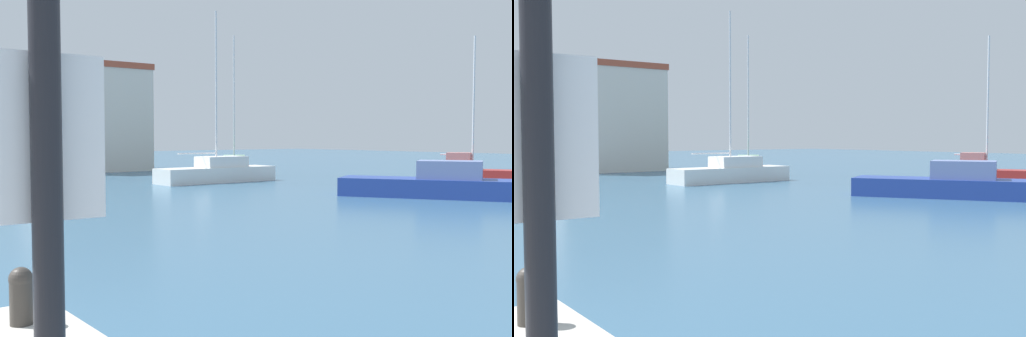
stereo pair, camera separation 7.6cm
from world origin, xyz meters
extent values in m
plane|color=#38607F|center=(15.00, 20.00, 0.00)|extent=(160.00, 160.00, 0.00)
cylinder|color=black|center=(1.09, -5.38, 3.08)|extent=(0.10, 0.10, 4.05)
cube|color=white|center=(1.09, -5.32, 2.90)|extent=(0.44, 0.03, 0.56)
cylinder|color=red|center=(1.09, -5.31, 2.96)|extent=(0.24, 0.01, 0.24)
cylinder|color=#38332D|center=(2.18, -1.26, 1.28)|extent=(0.22, 0.22, 0.46)
sphere|color=#38332D|center=(2.18, -1.26, 1.51)|extent=(0.23, 0.23, 0.23)
cube|color=white|center=(21.80, 24.70, 0.47)|extent=(7.99, 2.30, 0.95)
cube|color=silver|center=(22.20, 24.71, 1.29)|extent=(3.04, 1.86, 0.68)
cylinder|color=silver|center=(21.80, 24.70, 5.84)|extent=(0.12, 0.12, 9.78)
cylinder|color=silver|center=(20.37, 24.68, 1.85)|extent=(2.78, 0.13, 0.08)
cube|color=#28703D|center=(26.95, 30.04, 0.48)|extent=(5.81, 7.04, 0.95)
cube|color=gray|center=(27.56, 30.90, 1.20)|extent=(2.67, 2.82, 0.50)
cylinder|color=silver|center=(26.95, 30.04, 5.69)|extent=(0.12, 0.12, 9.48)
cube|color=#B22823|center=(33.54, 14.10, 0.44)|extent=(3.97, 5.67, 0.88)
cube|color=#C4716E|center=(33.19, 14.81, 1.39)|extent=(1.62, 1.76, 1.02)
cylinder|color=silver|center=(33.54, 14.10, 4.94)|extent=(0.12, 0.12, 8.11)
cylinder|color=silver|center=(33.11, 14.98, 1.78)|extent=(0.91, 1.75, 0.08)
cube|color=#233D93|center=(24.58, 10.68, 0.44)|extent=(6.31, 8.28, 0.89)
cube|color=#6E7DB1|center=(25.10, 9.83, 1.32)|extent=(3.02, 3.40, 0.87)
cube|color=beige|center=(20.26, 42.11, 4.21)|extent=(8.78, 7.40, 8.42)
cube|color=#9E4733|center=(20.26, 42.11, 8.67)|extent=(8.96, 7.55, 0.50)
camera|label=1|loc=(0.43, -7.35, 2.91)|focal=42.73mm
camera|label=2|loc=(0.49, -7.40, 2.91)|focal=42.73mm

